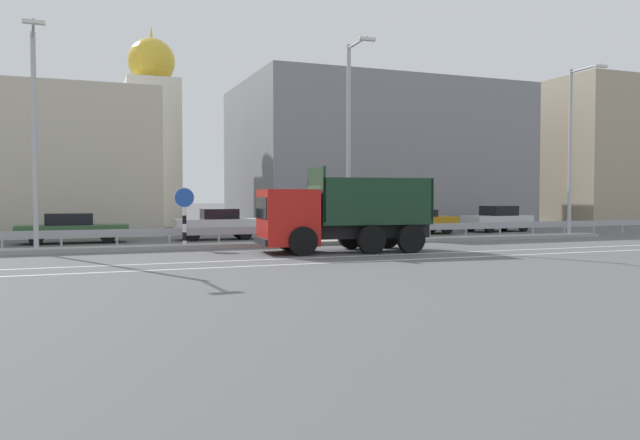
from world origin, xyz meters
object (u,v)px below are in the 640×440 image
at_px(street_lamp_2, 350,134).
at_px(dump_truck, 324,220).
at_px(street_lamp_1, 34,129).
at_px(parked_car_5, 335,223).
at_px(church_tower, 152,135).
at_px(parked_car_3, 72,228).
at_px(parked_car_7, 498,219).
at_px(median_road_sign, 184,216).
at_px(parked_car_4, 217,224).
at_px(street_lamp_3, 573,144).
at_px(parked_car_6, 420,221).

bearing_deg(street_lamp_2, dump_truck, -127.92).
distance_m(dump_truck, street_lamp_1, 11.05).
relative_size(parked_car_5, church_tower, 0.32).
xyz_separation_m(parked_car_3, parked_car_5, (12.78, -0.04, 0.05)).
relative_size(dump_truck, parked_car_7, 1.56).
xyz_separation_m(median_road_sign, church_tower, (0.99, 20.05, 5.09)).
relative_size(parked_car_7, church_tower, 0.30).
bearing_deg(parked_car_3, parked_car_4, 89.04).
bearing_deg(parked_car_7, street_lamp_3, 179.23).
height_order(median_road_sign, parked_car_4, median_road_sign).
distance_m(median_road_sign, parked_car_5, 9.85).
distance_m(dump_truck, parked_car_4, 8.54).
xyz_separation_m(parked_car_5, parked_car_6, (5.29, 0.42, -0.02)).
bearing_deg(parked_car_4, street_lamp_1, 125.50).
bearing_deg(street_lamp_3, street_lamp_1, -179.39).
height_order(dump_truck, median_road_sign, dump_truck).
bearing_deg(parked_car_6, street_lamp_2, -47.06).
xyz_separation_m(parked_car_4, church_tower, (-1.37, 15.17, 5.66)).
height_order(street_lamp_1, parked_car_3, street_lamp_1).
height_order(street_lamp_2, parked_car_6, street_lamp_2).
relative_size(median_road_sign, parked_car_7, 0.58).
bearing_deg(street_lamp_1, street_lamp_2, 0.35).
bearing_deg(street_lamp_2, parked_car_4, 133.44).
bearing_deg(church_tower, street_lamp_3, -46.97).
bearing_deg(street_lamp_3, dump_truck, -167.44).
bearing_deg(parked_car_4, parked_car_7, -85.71).
xyz_separation_m(parked_car_3, parked_car_6, (18.06, 0.38, 0.03)).
distance_m(dump_truck, parked_car_5, 9.06).
xyz_separation_m(dump_truck, parked_car_7, (14.63, 8.90, -0.45)).
bearing_deg(church_tower, street_lamp_2, -73.06).
distance_m(median_road_sign, street_lamp_3, 19.99).
bearing_deg(parked_car_6, parked_car_3, -85.06).
bearing_deg(parked_car_6, street_lamp_1, -70.21).
relative_size(street_lamp_2, church_tower, 0.62).
distance_m(dump_truck, parked_car_7, 17.13).
bearing_deg(parked_car_3, dump_truck, 46.55).
bearing_deg(street_lamp_3, church_tower, 133.03).
xyz_separation_m(street_lamp_2, parked_car_4, (-4.79, 5.06, -4.08)).
xyz_separation_m(parked_car_5, parked_car_7, (10.77, 0.71, 0.03)).
bearing_deg(street_lamp_3, parked_car_7, 93.77).
distance_m(parked_car_4, parked_car_5, 6.19).
bearing_deg(street_lamp_1, parked_car_6, 16.07).
height_order(street_lamp_3, parked_car_4, street_lamp_3).
height_order(dump_truck, street_lamp_2, street_lamp_2).
xyz_separation_m(street_lamp_1, parked_car_4, (7.74, 5.13, -3.79)).
height_order(dump_truck, parked_car_7, dump_truck).
xyz_separation_m(median_road_sign, street_lamp_3, (19.69, 0.02, 3.46)).
bearing_deg(street_lamp_1, church_tower, 72.59).
bearing_deg(street_lamp_1, parked_car_7, 13.27).
relative_size(street_lamp_1, parked_car_4, 1.98).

